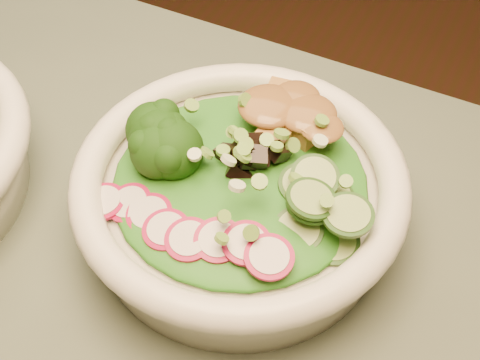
% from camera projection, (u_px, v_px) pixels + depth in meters
% --- Properties ---
extents(salad_bowl, '(0.26, 0.26, 0.07)m').
position_uv_depth(salad_bowl, '(240.00, 196.00, 0.53)').
color(salad_bowl, white).
rests_on(salad_bowl, dining_table).
extents(lettuce_bed, '(0.20, 0.20, 0.02)m').
position_uv_depth(lettuce_bed, '(240.00, 179.00, 0.52)').
color(lettuce_bed, '#1A6816').
rests_on(lettuce_bed, salad_bowl).
extents(broccoli_florets, '(0.10, 0.09, 0.04)m').
position_uv_depth(broccoli_florets, '(174.00, 136.00, 0.52)').
color(broccoli_florets, black).
rests_on(broccoli_florets, salad_bowl).
extents(radish_slices, '(0.11, 0.07, 0.02)m').
position_uv_depth(radish_slices, '(193.00, 235.00, 0.48)').
color(radish_slices, maroon).
rests_on(radish_slices, salad_bowl).
extents(cucumber_slices, '(0.09, 0.09, 0.04)m').
position_uv_depth(cucumber_slices, '(312.00, 207.00, 0.48)').
color(cucumber_slices, '#8DAA5E').
rests_on(cucumber_slices, salad_bowl).
extents(mushroom_heap, '(0.09, 0.09, 0.04)m').
position_uv_depth(mushroom_heap, '(249.00, 158.00, 0.51)').
color(mushroom_heap, black).
rests_on(mushroom_heap, salad_bowl).
extents(tofu_cubes, '(0.10, 0.09, 0.04)m').
position_uv_depth(tofu_cubes, '(284.00, 123.00, 0.54)').
color(tofu_cubes, '#A66D37').
rests_on(tofu_cubes, salad_bowl).
extents(peanut_sauce, '(0.07, 0.05, 0.02)m').
position_uv_depth(peanut_sauce, '(285.00, 111.00, 0.53)').
color(peanut_sauce, brown).
rests_on(peanut_sauce, tofu_cubes).
extents(scallion_garnish, '(0.19, 0.19, 0.02)m').
position_uv_depth(scallion_garnish, '(240.00, 159.00, 0.50)').
color(scallion_garnish, '#6A9B36').
rests_on(scallion_garnish, salad_bowl).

